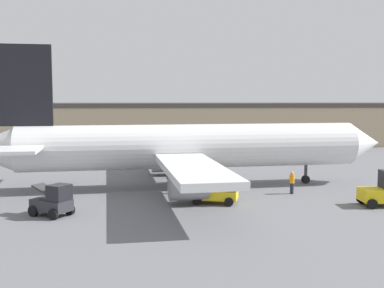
{
  "coord_description": "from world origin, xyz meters",
  "views": [
    {
      "loc": [
        -2.44,
        -40.39,
        7.64
      ],
      "look_at": [
        0.0,
        0.0,
        3.69
      ],
      "focal_mm": 45.0,
      "sensor_mm": 36.0,
      "label": 1
    }
  ],
  "objects_px": {
    "airplane": "(181,147)",
    "belt_loader_truck": "(54,201)",
    "pushback_tug": "(383,190)",
    "ground_crew_worker": "(292,182)",
    "baggage_tug": "(219,191)"
  },
  "relations": [
    {
      "from": "airplane",
      "to": "belt_loader_truck",
      "type": "height_order",
      "value": "airplane"
    },
    {
      "from": "airplane",
      "to": "belt_loader_truck",
      "type": "xyz_separation_m",
      "value": [
        -8.56,
        -9.38,
        -2.47
      ]
    },
    {
      "from": "belt_loader_truck",
      "to": "pushback_tug",
      "type": "bearing_deg",
      "value": 36.31
    },
    {
      "from": "airplane",
      "to": "belt_loader_truck",
      "type": "bearing_deg",
      "value": -139.0
    },
    {
      "from": "ground_crew_worker",
      "to": "airplane",
      "type": "bearing_deg",
      "value": -83.25
    },
    {
      "from": "belt_loader_truck",
      "to": "baggage_tug",
      "type": "bearing_deg",
      "value": 47.97
    },
    {
      "from": "ground_crew_worker",
      "to": "belt_loader_truck",
      "type": "distance_m",
      "value": 18.31
    },
    {
      "from": "belt_loader_truck",
      "to": "pushback_tug",
      "type": "distance_m",
      "value": 22.57
    },
    {
      "from": "airplane",
      "to": "ground_crew_worker",
      "type": "bearing_deg",
      "value": -27.07
    },
    {
      "from": "ground_crew_worker",
      "to": "belt_loader_truck",
      "type": "xyz_separation_m",
      "value": [
        -17.24,
        -6.15,
        0.03
      ]
    },
    {
      "from": "ground_crew_worker",
      "to": "baggage_tug",
      "type": "relative_size",
      "value": 0.5
    },
    {
      "from": "baggage_tug",
      "to": "belt_loader_truck",
      "type": "distance_m",
      "value": 11.48
    },
    {
      "from": "ground_crew_worker",
      "to": "baggage_tug",
      "type": "xyz_separation_m",
      "value": [
        -6.18,
        -3.07,
        -0.06
      ]
    },
    {
      "from": "baggage_tug",
      "to": "pushback_tug",
      "type": "distance_m",
      "value": 11.56
    },
    {
      "from": "belt_loader_truck",
      "to": "airplane",
      "type": "bearing_deg",
      "value": 80.09
    }
  ]
}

